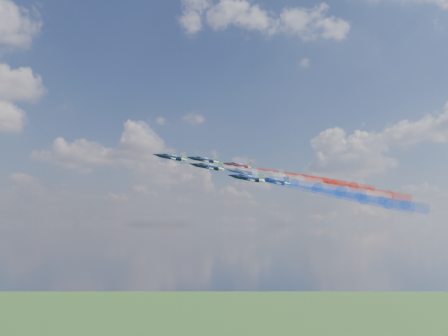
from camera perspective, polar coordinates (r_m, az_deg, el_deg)
jet_lead at (r=168.39m, az=-5.56°, el=1.10°), size 14.09×13.48×6.72m
trail_lead at (r=169.58m, az=3.24°, el=-0.49°), size 38.99×24.73×11.65m
jet_inner_left at (r=160.06m, az=-1.72°, el=0.11°), size 14.09×13.48×6.72m
trail_inner_left at (r=163.16m, az=7.44°, el=-1.53°), size 38.99×24.73×11.65m
jet_inner_right at (r=177.63m, az=-2.14°, el=0.83°), size 14.09×13.48×6.72m
trail_inner_right at (r=180.27m, az=6.14°, el=-0.67°), size 38.99×24.73×11.65m
jet_outer_left at (r=151.63m, az=2.50°, el=-1.10°), size 14.09×13.48×6.72m
trail_outer_left at (r=156.79m, az=11.98°, el=-2.78°), size 38.99×24.73×11.65m
jet_center_third at (r=169.02m, az=1.88°, el=-0.41°), size 14.09×13.48×6.72m
trail_center_third at (r=173.63m, az=10.44°, el=-1.94°), size 38.99×24.73×11.65m
jet_outer_right at (r=186.11m, az=1.54°, el=0.22°), size 14.09×13.48×6.72m
trail_outer_right at (r=190.34m, az=9.35°, el=-1.19°), size 38.99×24.73×11.65m
jet_rear_left at (r=162.76m, az=5.23°, el=-1.41°), size 14.09×13.48×6.72m
trail_rear_left at (r=168.99m, az=13.97°, el=-2.95°), size 38.99×24.73×11.65m
jet_rear_right at (r=178.20m, az=4.82°, el=-0.59°), size 14.09×13.48×6.72m
trail_rear_right at (r=184.02m, az=12.85°, el=-2.03°), size 38.99×24.73×11.65m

